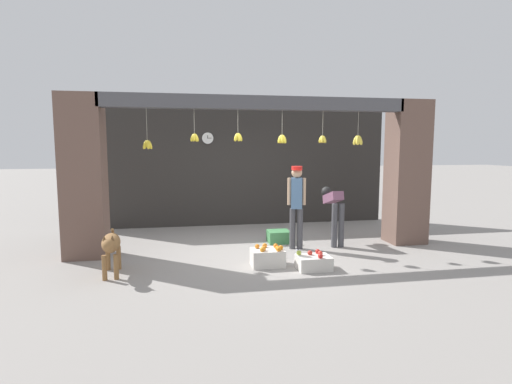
{
  "coord_description": "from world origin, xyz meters",
  "views": [
    {
      "loc": [
        -1.33,
        -6.98,
        1.94
      ],
      "look_at": [
        0.0,
        0.4,
        1.07
      ],
      "focal_mm": 28.0,
      "sensor_mm": 36.0,
      "label": 1
    }
  ],
  "objects_px": {
    "produce_box_green": "(279,237)",
    "dog": "(111,245)",
    "shopkeeper": "(296,201)",
    "fruit_crate_apples": "(314,262)",
    "water_bottle": "(298,255)",
    "worker_stooping": "(334,207)",
    "wall_clock": "(208,138)",
    "fruit_crate_oranges": "(268,257)"
  },
  "relations": [
    {
      "from": "produce_box_green",
      "to": "dog",
      "type": "bearing_deg",
      "value": -152.01
    },
    {
      "from": "shopkeeper",
      "to": "fruit_crate_apples",
      "type": "height_order",
      "value": "shopkeeper"
    },
    {
      "from": "water_bottle",
      "to": "produce_box_green",
      "type": "bearing_deg",
      "value": 90.09
    },
    {
      "from": "dog",
      "to": "fruit_crate_apples",
      "type": "bearing_deg",
      "value": 80.65
    },
    {
      "from": "fruit_crate_apples",
      "to": "water_bottle",
      "type": "xyz_separation_m",
      "value": [
        -0.13,
        0.43,
        -0.0
      ]
    },
    {
      "from": "shopkeeper",
      "to": "worker_stooping",
      "type": "relative_size",
      "value": 1.42
    },
    {
      "from": "shopkeeper",
      "to": "produce_box_green",
      "type": "xyz_separation_m",
      "value": [
        -0.21,
        0.53,
        -0.79
      ]
    },
    {
      "from": "worker_stooping",
      "to": "wall_clock",
      "type": "height_order",
      "value": "wall_clock"
    },
    {
      "from": "dog",
      "to": "fruit_crate_oranges",
      "type": "height_order",
      "value": "dog"
    },
    {
      "from": "dog",
      "to": "water_bottle",
      "type": "bearing_deg",
      "value": 88.72
    },
    {
      "from": "worker_stooping",
      "to": "fruit_crate_apples",
      "type": "bearing_deg",
      "value": -120.4
    },
    {
      "from": "fruit_crate_apples",
      "to": "water_bottle",
      "type": "relative_size",
      "value": 2.16
    },
    {
      "from": "worker_stooping",
      "to": "produce_box_green",
      "type": "bearing_deg",
      "value": 163.3
    },
    {
      "from": "worker_stooping",
      "to": "fruit_crate_apples",
      "type": "xyz_separation_m",
      "value": [
        -0.9,
        -1.5,
        -0.62
      ]
    },
    {
      "from": "fruit_crate_apples",
      "to": "water_bottle",
      "type": "height_order",
      "value": "fruit_crate_apples"
    },
    {
      "from": "dog",
      "to": "fruit_crate_oranges",
      "type": "distance_m",
      "value": 2.43
    },
    {
      "from": "wall_clock",
      "to": "worker_stooping",
      "type": "bearing_deg",
      "value": -44.3
    },
    {
      "from": "fruit_crate_apples",
      "to": "wall_clock",
      "type": "distance_m",
      "value": 4.49
    },
    {
      "from": "fruit_crate_oranges",
      "to": "water_bottle",
      "type": "bearing_deg",
      "value": 12.22
    },
    {
      "from": "produce_box_green",
      "to": "water_bottle",
      "type": "height_order",
      "value": "same"
    },
    {
      "from": "wall_clock",
      "to": "produce_box_green",
      "type": "bearing_deg",
      "value": -56.51
    },
    {
      "from": "dog",
      "to": "wall_clock",
      "type": "distance_m",
      "value": 4.22
    },
    {
      "from": "wall_clock",
      "to": "dog",
      "type": "bearing_deg",
      "value": -115.41
    },
    {
      "from": "water_bottle",
      "to": "wall_clock",
      "type": "bearing_deg",
      "value": 111.1
    },
    {
      "from": "wall_clock",
      "to": "shopkeeper",
      "type": "bearing_deg",
      "value": -58.79
    },
    {
      "from": "worker_stooping",
      "to": "wall_clock",
      "type": "xyz_separation_m",
      "value": [
        -2.32,
        2.26,
        1.39
      ]
    },
    {
      "from": "dog",
      "to": "shopkeeper",
      "type": "height_order",
      "value": "shopkeeper"
    },
    {
      "from": "dog",
      "to": "wall_clock",
      "type": "xyz_separation_m",
      "value": [
        1.67,
        3.51,
        1.66
      ]
    },
    {
      "from": "produce_box_green",
      "to": "wall_clock",
      "type": "height_order",
      "value": "wall_clock"
    },
    {
      "from": "worker_stooping",
      "to": "produce_box_green",
      "type": "xyz_separation_m",
      "value": [
        -1.03,
        0.32,
        -0.62
      ]
    },
    {
      "from": "fruit_crate_oranges",
      "to": "fruit_crate_apples",
      "type": "height_order",
      "value": "fruit_crate_oranges"
    },
    {
      "from": "shopkeeper",
      "to": "fruit_crate_oranges",
      "type": "distance_m",
      "value": 1.45
    },
    {
      "from": "dog",
      "to": "worker_stooping",
      "type": "relative_size",
      "value": 0.88
    },
    {
      "from": "fruit_crate_oranges",
      "to": "wall_clock",
      "type": "bearing_deg",
      "value": 102.12
    },
    {
      "from": "fruit_crate_apples",
      "to": "produce_box_green",
      "type": "distance_m",
      "value": 1.83
    },
    {
      "from": "dog",
      "to": "worker_stooping",
      "type": "bearing_deg",
      "value": 102.7
    },
    {
      "from": "dog",
      "to": "fruit_crate_oranges",
      "type": "bearing_deg",
      "value": 86.68
    },
    {
      "from": "fruit_crate_oranges",
      "to": "wall_clock",
      "type": "relative_size",
      "value": 1.85
    },
    {
      "from": "dog",
      "to": "water_bottle",
      "type": "xyz_separation_m",
      "value": [
        2.95,
        0.18,
        -0.35
      ]
    },
    {
      "from": "dog",
      "to": "fruit_crate_apples",
      "type": "xyz_separation_m",
      "value": [
        3.09,
        -0.25,
        -0.35
      ]
    },
    {
      "from": "produce_box_green",
      "to": "fruit_crate_apples",
      "type": "bearing_deg",
      "value": -85.77
    },
    {
      "from": "worker_stooping",
      "to": "produce_box_green",
      "type": "relative_size",
      "value": 2.57
    }
  ]
}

